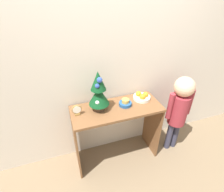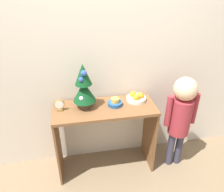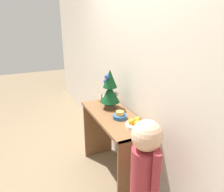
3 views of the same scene
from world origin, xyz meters
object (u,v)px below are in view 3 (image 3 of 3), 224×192
fruit_bowl (136,124)px  singing_bowl (120,116)px  desk_clock (101,97)px  child_figure (145,166)px  mini_tree (110,89)px

fruit_bowl → singing_bowl: bearing=-166.9°
desk_clock → child_figure: child_figure is taller
mini_tree → desk_clock: size_ratio=3.78×
singing_bowl → child_figure: 0.70m
fruit_bowl → singing_bowl: (-0.24, -0.06, -0.00)m
singing_bowl → desk_clock: desk_clock is taller
mini_tree → fruit_bowl: (0.54, 0.03, -0.20)m
singing_bowl → desk_clock: 0.55m
fruit_bowl → child_figure: size_ratio=0.18×
singing_bowl → desk_clock: (-0.55, 0.00, 0.03)m
fruit_bowl → singing_bowl: 0.24m
fruit_bowl → desk_clock: bearing=-176.0°
fruit_bowl → desk_clock: size_ratio=1.68×
mini_tree → child_figure: bearing=-7.9°
fruit_bowl → desk_clock: 0.79m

